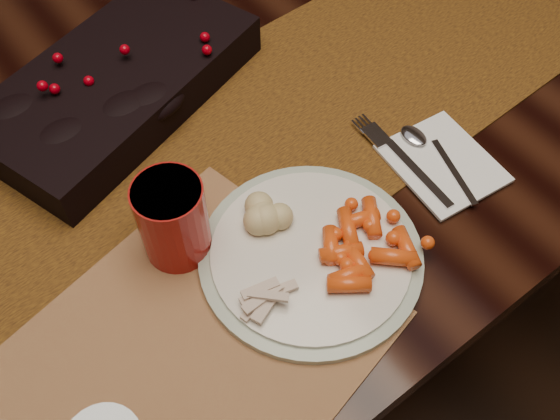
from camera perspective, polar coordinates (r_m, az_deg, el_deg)
floor at (r=1.53m, az=-4.93°, el=-9.90°), size 5.00×5.00×0.00m
dining_table at (r=1.20m, az=-6.19°, el=-2.31°), size 1.80×1.00×0.75m
table_runner at (r=0.81m, az=-6.17°, el=3.74°), size 1.75×0.43×0.00m
centerpiece at (r=0.89m, az=-14.72°, el=11.56°), size 0.43×0.31×0.08m
placemat_main at (r=0.68m, az=-9.58°, el=-14.01°), size 0.49×0.41×0.00m
dinner_plate at (r=0.72m, az=2.83°, el=-4.11°), size 0.27×0.27×0.01m
baby_carrots at (r=0.72m, az=7.25°, el=-3.26°), size 0.12×0.11×0.02m
mashed_potatoes at (r=0.72m, az=-1.78°, el=-0.07°), size 0.09×0.09×0.04m
turkey_shreds at (r=0.68m, az=-1.54°, el=-7.66°), size 0.07×0.06×0.02m
napkin at (r=0.84m, az=14.62°, el=4.17°), size 0.13×0.15×0.00m
fork at (r=0.82m, az=11.58°, el=4.23°), size 0.04×0.16×0.00m
spoon at (r=0.83m, az=14.50°, el=4.43°), size 0.07×0.14×0.00m
red_cup at (r=0.70m, az=-9.76°, el=-0.88°), size 0.09×0.09×0.11m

